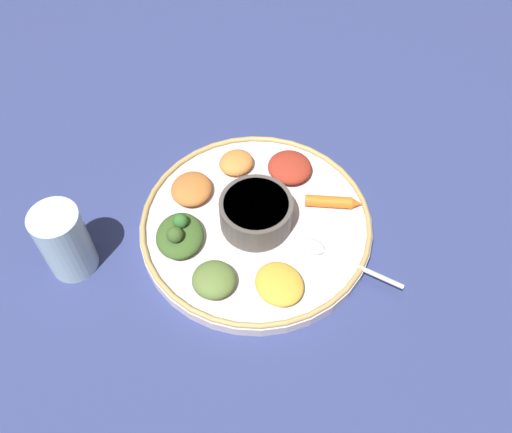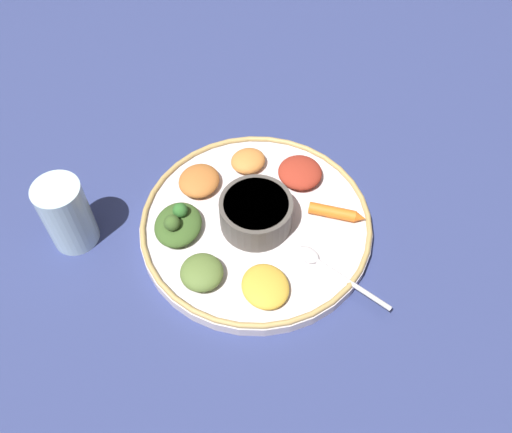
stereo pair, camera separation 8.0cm
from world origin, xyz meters
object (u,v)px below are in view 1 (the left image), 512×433
object	(u,v)px
center_bowl	(256,212)
greens_pile	(179,235)
drinking_glass	(66,245)
carrot_near_spoon	(333,202)
spoon	(335,256)

from	to	relation	value
center_bowl	greens_pile	world-z (taller)	center_bowl
center_bowl	drinking_glass	size ratio (longest dim) A/B	0.92
greens_pile	drinking_glass	size ratio (longest dim) A/B	0.91
carrot_near_spoon	spoon	bearing A→B (deg)	-128.50
carrot_near_spoon	center_bowl	bearing A→B (deg)	159.05
carrot_near_spoon	drinking_glass	xyz separation A→B (m)	(-0.35, 0.15, 0.02)
greens_pile	drinking_glass	distance (m)	0.15
center_bowl	greens_pile	size ratio (longest dim) A/B	1.02
spoon	carrot_near_spoon	xyz separation A→B (m)	(0.06, 0.07, 0.00)
greens_pile	carrot_near_spoon	xyz separation A→B (m)	(0.22, -0.08, -0.01)
spoon	greens_pile	distance (m)	0.22
spoon	drinking_glass	size ratio (longest dim) A/B	1.26
center_bowl	spoon	world-z (taller)	center_bowl
center_bowl	carrot_near_spoon	bearing A→B (deg)	-20.95
carrot_near_spoon	drinking_glass	world-z (taller)	drinking_glass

